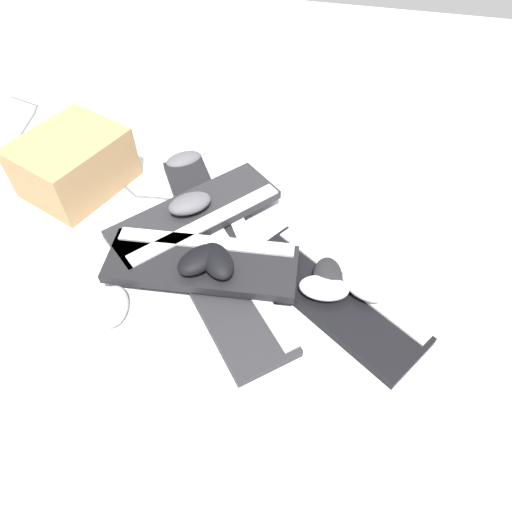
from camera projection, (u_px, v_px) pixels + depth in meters
ground_plane at (281, 276)px, 1.08m from camera, size 3.20×3.20×0.00m
keyboard_0 at (334, 297)px, 1.03m from camera, size 0.45×0.37×0.03m
keyboard_1 at (209, 210)px, 1.21m from camera, size 0.36×0.45×0.03m
keyboard_2 at (226, 290)px, 1.04m from camera, size 0.40×0.43×0.03m
keyboard_3 at (202, 263)px, 1.05m from camera, size 0.45×0.19×0.03m
keyboard_4 at (196, 214)px, 1.16m from camera, size 0.40×0.43×0.03m
mouse_0 at (363, 285)px, 1.01m from camera, size 0.13×0.11×0.04m
mouse_1 at (184, 160)px, 1.33m from camera, size 0.13×0.12×0.04m
mouse_2 at (217, 261)px, 1.01m from camera, size 0.12×0.13×0.04m
mouse_3 at (190, 203)px, 1.13m from camera, size 0.13×0.12×0.04m
mouse_4 at (199, 259)px, 1.01m from camera, size 0.12×0.13×0.04m
mouse_5 at (328, 277)px, 1.02m from camera, size 0.08×0.12×0.04m
mouse_6 at (324, 288)px, 1.00m from camera, size 0.11×0.07×0.04m
mouse_7 at (113, 306)px, 1.01m from camera, size 0.09×0.12×0.04m
cable_0 at (224, 245)px, 1.14m from camera, size 0.30×0.27×0.01m
cable_1 at (75, 151)px, 1.38m from camera, size 0.79×0.39×0.01m
cardboard_box at (74, 163)px, 1.23m from camera, size 0.30×0.33×0.15m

